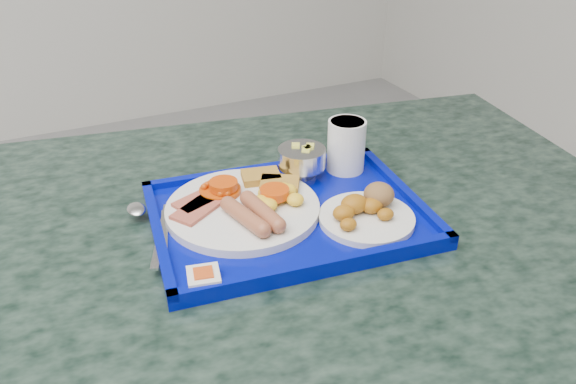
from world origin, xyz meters
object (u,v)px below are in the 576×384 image
at_px(juice_cup, 346,144).
at_px(bread_plate, 367,211).
at_px(main_plate, 247,204).
at_px(tray, 288,216).
at_px(fruit_bowl, 302,158).
at_px(table, 274,311).

bearing_deg(juice_cup, bread_plate, -108.73).
relative_size(main_plate, bread_plate, 1.65).
height_order(tray, fruit_bowl, fruit_bowl).
xyz_separation_m(main_plate, fruit_bowl, (0.13, 0.07, 0.03)).
xyz_separation_m(table, juice_cup, (0.18, 0.07, 0.28)).
bearing_deg(main_plate, fruit_bowl, 26.53).
distance_m(bread_plate, fruit_bowl, 0.18).
bearing_deg(main_plate, tray, -30.24).
xyz_separation_m(tray, bread_plate, (0.11, -0.07, 0.02)).
xyz_separation_m(table, fruit_bowl, (0.10, 0.08, 0.26)).
xyz_separation_m(tray, juice_cup, (0.16, 0.09, 0.06)).
height_order(table, fruit_bowl, fruit_bowl).
height_order(main_plate, bread_plate, bread_plate).
distance_m(tray, main_plate, 0.07).
bearing_deg(tray, table, 136.43).
distance_m(tray, juice_cup, 0.20).
bearing_deg(tray, main_plate, 149.76).
xyz_separation_m(tray, fruit_bowl, (0.08, 0.10, 0.04)).
distance_m(tray, fruit_bowl, 0.13).
height_order(fruit_bowl, juice_cup, juice_cup).
relative_size(table, juice_cup, 14.58).
distance_m(table, main_plate, 0.24).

